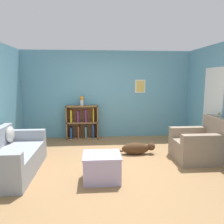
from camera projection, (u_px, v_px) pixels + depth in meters
name	position (u px, v px, depth m)	size (l,w,h in m)	color
ground_plane	(114.00, 164.00, 4.60)	(14.00, 14.00, 0.00)	#997047
wall_back	(107.00, 95.00, 6.62)	(5.60, 0.13, 2.60)	#609EB7
couch	(9.00, 158.00, 4.12)	(0.89, 1.73, 0.82)	#9399A3
bookshelf	(82.00, 123.00, 6.50)	(0.94, 0.29, 1.00)	olive
recliner_chair	(200.00, 145.00, 4.80)	(1.01, 0.88, 0.96)	gray
coffee_table	(102.00, 166.00, 3.84)	(0.66, 0.55, 0.48)	#ADA3CC
dog	(137.00, 148.00, 5.19)	(0.95, 0.25, 0.28)	#472D19
vase	(82.00, 100.00, 6.37)	(0.13, 0.13, 0.28)	silver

